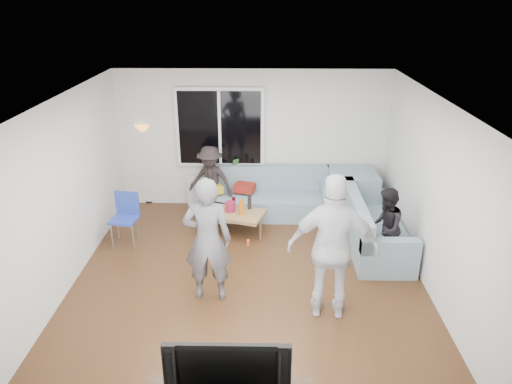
{
  "coord_description": "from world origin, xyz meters",
  "views": [
    {
      "loc": [
        0.22,
        -5.88,
        3.87
      ],
      "look_at": [
        0.1,
        0.6,
        1.15
      ],
      "focal_mm": 33.79,
      "sensor_mm": 36.0,
      "label": 1
    }
  ],
  "objects_px": {
    "spectator_back": "(211,181)",
    "sofa_right_section": "(376,223)",
    "side_chair": "(124,220)",
    "floor_lamp": "(147,164)",
    "sofa_back_section": "(267,193)",
    "coffee_table": "(231,222)",
    "television": "(228,365)",
    "spectator_right": "(385,228)",
    "player_right": "(333,248)",
    "player_left": "(208,240)"
  },
  "relations": [
    {
      "from": "player_right",
      "to": "coffee_table",
      "type": "bearing_deg",
      "value": -52.17
    },
    {
      "from": "side_chair",
      "to": "television",
      "type": "distance_m",
      "value": 4.1
    },
    {
      "from": "sofa_right_section",
      "to": "side_chair",
      "type": "bearing_deg",
      "value": 89.62
    },
    {
      "from": "side_chair",
      "to": "floor_lamp",
      "type": "relative_size",
      "value": 0.55
    },
    {
      "from": "sofa_right_section",
      "to": "floor_lamp",
      "type": "distance_m",
      "value": 4.45
    },
    {
      "from": "sofa_back_section",
      "to": "spectator_right",
      "type": "relative_size",
      "value": 1.86
    },
    {
      "from": "sofa_back_section",
      "to": "spectator_back",
      "type": "relative_size",
      "value": 1.76
    },
    {
      "from": "sofa_back_section",
      "to": "coffee_table",
      "type": "xyz_separation_m",
      "value": [
        -0.62,
        -0.75,
        -0.22
      ]
    },
    {
      "from": "side_chair",
      "to": "player_left",
      "type": "relative_size",
      "value": 0.49
    },
    {
      "from": "coffee_table",
      "to": "television",
      "type": "bearing_deg",
      "value": -86.51
    },
    {
      "from": "sofa_back_section",
      "to": "television",
      "type": "relative_size",
      "value": 2.05
    },
    {
      "from": "sofa_back_section",
      "to": "spectator_back",
      "type": "distance_m",
      "value": 1.07
    },
    {
      "from": "sofa_right_section",
      "to": "player_left",
      "type": "relative_size",
      "value": 1.15
    },
    {
      "from": "sofa_back_section",
      "to": "sofa_right_section",
      "type": "bearing_deg",
      "value": -34.64
    },
    {
      "from": "floor_lamp",
      "to": "spectator_back",
      "type": "relative_size",
      "value": 1.19
    },
    {
      "from": "side_chair",
      "to": "player_right",
      "type": "distance_m",
      "value": 3.64
    },
    {
      "from": "side_chair",
      "to": "player_right",
      "type": "xyz_separation_m",
      "value": [
        3.12,
        -1.8,
        0.53
      ]
    },
    {
      "from": "spectator_back",
      "to": "spectator_right",
      "type": "bearing_deg",
      "value": -14.02
    },
    {
      "from": "sofa_right_section",
      "to": "sofa_back_section",
      "type": "bearing_deg",
      "value": 55.36
    },
    {
      "from": "coffee_table",
      "to": "spectator_right",
      "type": "xyz_separation_m",
      "value": [
        2.36,
        -0.99,
        0.42
      ]
    },
    {
      "from": "floor_lamp",
      "to": "spectator_right",
      "type": "bearing_deg",
      "value": -29.43
    },
    {
      "from": "coffee_table",
      "to": "floor_lamp",
      "type": "bearing_deg",
      "value": 142.7
    },
    {
      "from": "coffee_table",
      "to": "spectator_back",
      "type": "height_order",
      "value": "spectator_back"
    },
    {
      "from": "sofa_right_section",
      "to": "player_right",
      "type": "relative_size",
      "value": 1.04
    },
    {
      "from": "spectator_right",
      "to": "spectator_back",
      "type": "height_order",
      "value": "spectator_back"
    },
    {
      "from": "side_chair",
      "to": "spectator_back",
      "type": "height_order",
      "value": "spectator_back"
    },
    {
      "from": "player_right",
      "to": "spectator_back",
      "type": "height_order",
      "value": "player_right"
    },
    {
      "from": "side_chair",
      "to": "floor_lamp",
      "type": "bearing_deg",
      "value": 98.87
    },
    {
      "from": "player_left",
      "to": "spectator_back",
      "type": "height_order",
      "value": "player_left"
    },
    {
      "from": "floor_lamp",
      "to": "spectator_right",
      "type": "distance_m",
      "value": 4.68
    },
    {
      "from": "player_left",
      "to": "spectator_right",
      "type": "distance_m",
      "value": 2.7
    },
    {
      "from": "side_chair",
      "to": "floor_lamp",
      "type": "distance_m",
      "value": 1.77
    },
    {
      "from": "player_left",
      "to": "spectator_right",
      "type": "relative_size",
      "value": 1.41
    },
    {
      "from": "sofa_back_section",
      "to": "coffee_table",
      "type": "relative_size",
      "value": 2.09
    },
    {
      "from": "spectator_back",
      "to": "floor_lamp",
      "type": "bearing_deg",
      "value": 176.27
    },
    {
      "from": "floor_lamp",
      "to": "player_right",
      "type": "relative_size",
      "value": 0.81
    },
    {
      "from": "coffee_table",
      "to": "spectator_right",
      "type": "relative_size",
      "value": 0.89
    },
    {
      "from": "spectator_right",
      "to": "sofa_right_section",
      "type": "bearing_deg",
      "value": -164.98
    },
    {
      "from": "spectator_back",
      "to": "television",
      "type": "distance_m",
      "value": 4.85
    },
    {
      "from": "sofa_right_section",
      "to": "player_left",
      "type": "distance_m",
      "value": 2.94
    },
    {
      "from": "side_chair",
      "to": "floor_lamp",
      "type": "xyz_separation_m",
      "value": [
        0.0,
        1.73,
        0.35
      ]
    },
    {
      "from": "television",
      "to": "sofa_right_section",
      "type": "bearing_deg",
      "value": 59.34
    },
    {
      "from": "spectator_back",
      "to": "sofa_right_section",
      "type": "bearing_deg",
      "value": -5.44
    },
    {
      "from": "sofa_back_section",
      "to": "player_left",
      "type": "distance_m",
      "value": 2.78
    },
    {
      "from": "player_right",
      "to": "spectator_right",
      "type": "height_order",
      "value": "player_right"
    },
    {
      "from": "sofa_back_section",
      "to": "coffee_table",
      "type": "bearing_deg",
      "value": -129.48
    },
    {
      "from": "player_left",
      "to": "player_right",
      "type": "xyz_separation_m",
      "value": [
        1.58,
        -0.34,
        0.09
      ]
    },
    {
      "from": "side_chair",
      "to": "player_left",
      "type": "distance_m",
      "value": 2.16
    },
    {
      "from": "coffee_table",
      "to": "spectator_back",
      "type": "bearing_deg",
      "value": 118.62
    },
    {
      "from": "sofa_right_section",
      "to": "side_chair",
      "type": "relative_size",
      "value": 2.33
    }
  ]
}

